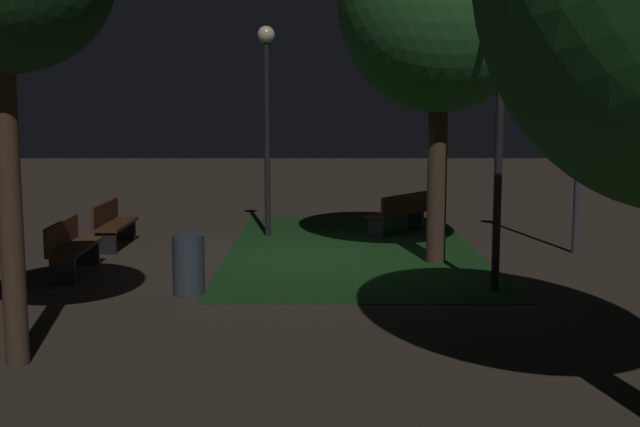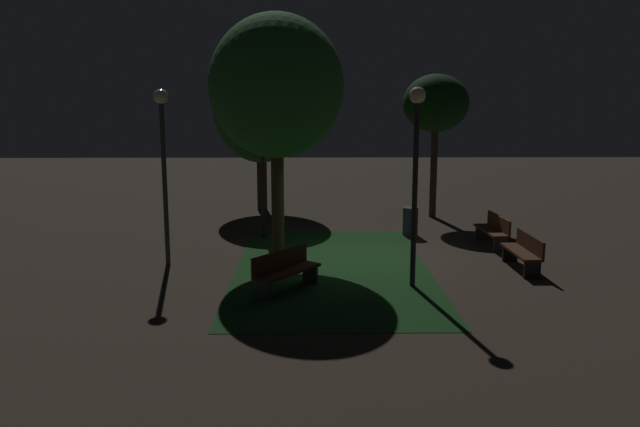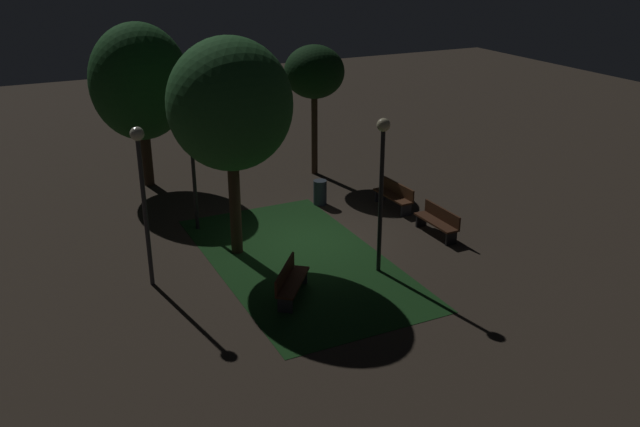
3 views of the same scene
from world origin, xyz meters
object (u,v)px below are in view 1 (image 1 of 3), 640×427
Objects in this scene: bench_back_row at (112,223)px; bench_corner at (400,212)px; lamp_post_plaza_east at (502,50)px; trash_bin at (189,265)px; lamp_post_near_wall at (267,94)px; tree_right_canopy at (440,4)px; lamp_post_path_center at (581,92)px; bench_front_left at (71,245)px.

bench_back_row and bench_corner have the same top height.
bench_back_row is 1.05× the size of bench_corner.
trash_bin is (0.22, -4.52, -3.08)m from lamp_post_plaza_east.
lamp_post_near_wall is 6.01m from trash_bin.
tree_right_canopy is 1.44× the size of lamp_post_path_center.
bench_back_row is 0.99× the size of bench_front_left.
tree_right_canopy is at bearing 99.23° from bench_front_left.
lamp_post_path_center is at bearing 102.22° from bench_front_left.
bench_corner is 5.14m from tree_right_canopy.
lamp_post_near_wall reaches higher than bench_back_row.
bench_back_row is at bearing -180.00° from bench_front_left.
lamp_post_path_center reaches higher than bench_corner.
bench_back_row is 0.34× the size of lamp_post_plaza_east.
tree_right_canopy is 2.48m from lamp_post_plaza_east.
lamp_post_path_center reaches higher than bench_back_row.
tree_right_canopy is at bearing -71.41° from lamp_post_path_center.
lamp_post_near_wall is at bearing -132.78° from tree_right_canopy.
lamp_post_path_center is (-1.93, 8.90, 2.52)m from bench_front_left.
lamp_post_path_center reaches higher than bench_front_left.
lamp_post_plaza_east is (2.23, 0.56, -0.94)m from tree_right_canopy.
bench_corner is 6.31m from lamp_post_plaza_east.
lamp_post_near_wall is at bearing 142.90° from bench_front_left.
bench_front_left is 7.19m from bench_corner.
bench_back_row is 8.28m from lamp_post_plaza_east.
bench_front_left is 7.38m from tree_right_canopy.
tree_right_canopy is 7.20× the size of trash_bin.
trash_bin is at bearing -32.73° from bench_corner.
trash_bin is at bearing 28.33° from bench_back_row.
bench_front_left is at bearing -54.02° from bench_corner.
bench_back_row is 9.27m from lamp_post_path_center.
bench_corner is at bearing 96.01° from lamp_post_near_wall.
lamp_post_plaza_east reaches higher than bench_back_row.
lamp_post_plaza_east is at bearing 60.36° from bench_back_row.
trash_bin is (4.03, 2.17, -0.04)m from bench_back_row.
lamp_post_plaza_east reaches higher than lamp_post_path_center.
lamp_post_plaza_east reaches higher than lamp_post_near_wall.
bench_corner is at bearing -126.73° from lamp_post_path_center.
lamp_post_path_center reaches higher than trash_bin.
lamp_post_near_wall is (-1.35, 2.97, 2.53)m from bench_back_row.
lamp_post_path_center is at bearing 85.81° from bench_back_row.
tree_right_canopy is at bearing 75.53° from bench_back_row.
lamp_post_plaza_east is at bearing 92.80° from trash_bin.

